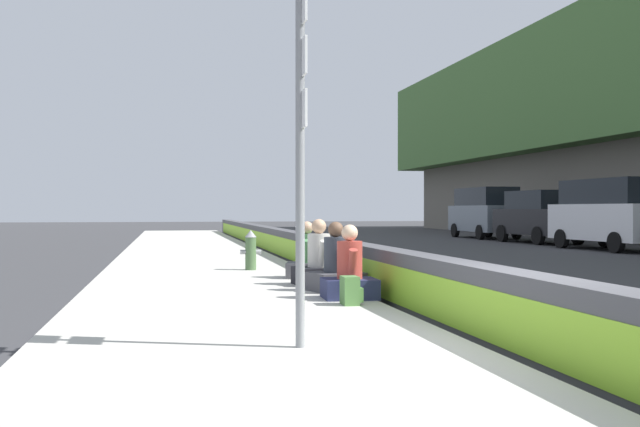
{
  "coord_description": "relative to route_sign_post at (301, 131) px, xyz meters",
  "views": [
    {
      "loc": [
        -6.75,
        3.46,
        1.48
      ],
      "look_at": [
        8.68,
        0.26,
        1.39
      ],
      "focal_mm": 41.32,
      "sensor_mm": 36.0,
      "label": 1
    }
  ],
  "objects": [
    {
      "name": "seated_person_foreground",
      "position": [
        3.68,
        -1.41,
        -1.75
      ],
      "size": [
        0.71,
        0.82,
        1.11
      ],
      "color": "#23284C",
      "rests_on": "sidewalk_strip"
    },
    {
      "name": "route_sign_post",
      "position": [
        0.0,
        0.0,
        0.0
      ],
      "size": [
        0.44,
        0.09,
        3.6
      ],
      "color": "gray",
      "rests_on": "sidewalk_strip"
    },
    {
      "name": "seated_person_far",
      "position": [
        7.08,
        -1.4,
        -1.75
      ],
      "size": [
        0.84,
        0.92,
        1.1
      ],
      "color": "#424247",
      "rests_on": "sidewalk_strip"
    },
    {
      "name": "seated_person_rear",
      "position": [
        5.74,
        -1.36,
        -1.73
      ],
      "size": [
        0.8,
        0.91,
        1.16
      ],
      "color": "black",
      "rests_on": "sidewalk_strip"
    },
    {
      "name": "ground_plane",
      "position": [
        -0.26,
        -2.2,
        -2.23
      ],
      "size": [
        160.0,
        160.0,
        0.0
      ],
      "primitive_type": "plane",
      "color": "#353538",
      "rests_on": "ground"
    },
    {
      "name": "sidewalk_strip",
      "position": [
        -0.26,
        0.45,
        -2.16
      ],
      "size": [
        80.0,
        4.4,
        0.14
      ],
      "primitive_type": "cube",
      "color": "#B5B2A8",
      "rests_on": "ground_plane"
    },
    {
      "name": "fire_hydrant",
      "position": [
        9.16,
        -0.53,
        -1.65
      ],
      "size": [
        0.26,
        0.46,
        0.88
      ],
      "color": "#47663D",
      "rests_on": "sidewalk_strip"
    },
    {
      "name": "jersey_barrier",
      "position": [
        -0.26,
        -2.19,
        -1.81
      ],
      "size": [
        76.0,
        0.45,
        0.85
      ],
      "color": "#47474C",
      "rests_on": "ground_plane"
    },
    {
      "name": "parked_car_midline",
      "position": [
        22.29,
        -14.52,
        -1.05
      ],
      "size": [
        4.87,
        2.21,
        2.28
      ],
      "color": "black",
      "rests_on": "ground_plane"
    },
    {
      "name": "parked_car_fourth",
      "position": [
        16.71,
        -14.33,
        -0.88
      ],
      "size": [
        5.17,
        2.24,
        2.56
      ],
      "color": "silver",
      "rests_on": "ground_plane"
    },
    {
      "name": "seated_person_middle",
      "position": [
        4.73,
        -1.43,
        -1.74
      ],
      "size": [
        0.88,
        0.97,
        1.13
      ],
      "color": "#424247",
      "rests_on": "sidewalk_strip"
    },
    {
      "name": "parked_car_far",
      "position": [
        27.79,
        -14.5,
        -0.88
      ],
      "size": [
        5.12,
        2.14,
        2.56
      ],
      "color": "slate",
      "rests_on": "ground_plane"
    },
    {
      "name": "backpack",
      "position": [
        2.97,
        -1.24,
        -1.9
      ],
      "size": [
        0.32,
        0.28,
        0.4
      ],
      "color": "#4C7A3D",
      "rests_on": "sidewalk_strip"
    }
  ]
}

